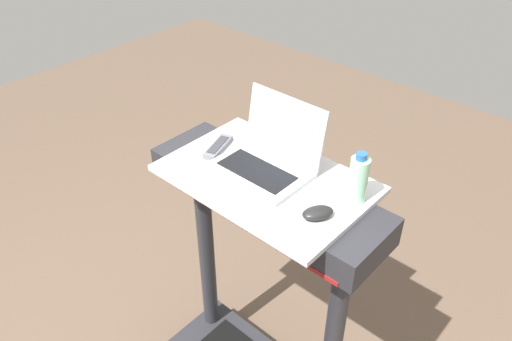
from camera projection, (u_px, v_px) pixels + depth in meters
The scene contains 5 objects.
desk_board at pixel (266, 179), 1.71m from camera, with size 0.70×0.46×0.02m, color silver.
laptop at pixel (268, 156), 1.72m from camera, with size 0.32×0.26×0.23m.
computer_mouse at pixel (318, 213), 1.52m from camera, with size 0.06×0.10×0.03m, color black.
water_bottle at pixel (358, 179), 1.56m from camera, with size 0.06×0.06×0.18m.
tv_remote at pixel (218, 147), 1.83m from camera, with size 0.10×0.17×0.02m.
Camera 1 is at (0.90, -0.35, 2.19)m, focal length 35.33 mm.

